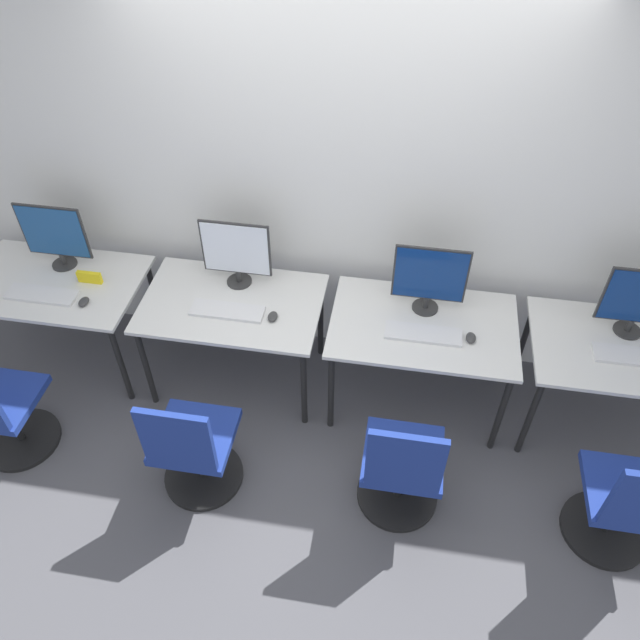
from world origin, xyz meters
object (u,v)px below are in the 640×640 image
(mouse_left, at_px, (273,317))
(keyboard_right, at_px, (423,334))
(keyboard_left, at_px, (227,311))
(monitor_far_left, at_px, (54,235))
(mouse_right, at_px, (471,338))
(keyboard_far_right, at_px, (634,356))
(monitor_right, at_px, (430,278))
(mouse_far_left, at_px, (84,302))
(office_chair_left, at_px, (194,450))
(monitor_left, at_px, (236,252))
(keyboard_far_left, at_px, (42,295))
(office_chair_right, at_px, (402,470))
(office_chair_far_right, at_px, (625,507))

(mouse_left, xyz_separation_m, keyboard_right, (0.92, 0.01, -0.01))
(keyboard_left, bearing_deg, monitor_far_left, 167.37)
(mouse_left, relative_size, mouse_right, 1.00)
(monitor_far_left, xyz_separation_m, keyboard_far_right, (3.63, -0.25, -0.24))
(keyboard_right, bearing_deg, monitor_right, 90.00)
(mouse_far_left, xyz_separation_m, monitor_right, (2.12, 0.32, 0.23))
(mouse_left, bearing_deg, monitor_far_left, 169.38)
(keyboard_far_right, bearing_deg, keyboard_right, -179.21)
(office_chair_left, relative_size, keyboard_far_right, 1.94)
(monitor_right, height_order, keyboard_far_right, monitor_right)
(mouse_left, bearing_deg, monitor_right, 15.24)
(monitor_left, height_order, keyboard_far_right, monitor_left)
(monitor_left, xyz_separation_m, keyboard_far_right, (2.42, -0.27, -0.24))
(mouse_left, distance_m, office_chair_left, 0.92)
(keyboard_left, bearing_deg, keyboard_far_left, -177.60)
(mouse_left, distance_m, office_chair_right, 1.19)
(monitor_left, height_order, office_chair_right, monitor_left)
(office_chair_left, height_order, mouse_right, office_chair_left)
(mouse_far_left, relative_size, keyboard_left, 0.20)
(monitor_right, bearing_deg, mouse_left, -164.76)
(monitor_left, xyz_separation_m, monitor_right, (1.21, -0.05, 0.00))
(monitor_left, relative_size, keyboard_left, 1.01)
(mouse_right, bearing_deg, office_chair_right, -113.64)
(mouse_left, height_order, office_chair_left, office_chair_left)
(keyboard_far_left, distance_m, keyboard_far_right, 3.63)
(keyboard_left, height_order, office_chair_far_right, office_chair_far_right)
(mouse_right, relative_size, office_chair_right, 0.10)
(monitor_left, xyz_separation_m, office_chair_far_right, (2.35, -1.06, -0.59))
(keyboard_far_left, distance_m, mouse_right, 2.70)
(keyboard_far_left, distance_m, office_chair_right, 2.50)
(keyboard_far_left, height_order, keyboard_right, same)
(monitor_left, xyz_separation_m, office_chair_right, (1.17, -1.03, -0.59))
(mouse_far_left, relative_size, office_chair_left, 0.10)
(monitor_right, bearing_deg, mouse_right, -39.92)
(keyboard_far_left, height_order, monitor_right, monitor_right)
(mouse_right, relative_size, keyboard_far_right, 0.20)
(monitor_far_left, distance_m, keyboard_left, 1.26)
(office_chair_left, relative_size, office_chair_far_right, 1.00)
(keyboard_right, height_order, keyboard_far_right, same)
(mouse_left, height_order, keyboard_right, mouse_left)
(monitor_far_left, bearing_deg, office_chair_far_right, -16.21)
(keyboard_right, height_order, office_chair_right, office_chair_right)
(monitor_far_left, relative_size, office_chair_left, 0.52)
(office_chair_right, distance_m, office_chair_far_right, 1.19)
(keyboard_left, bearing_deg, mouse_right, 0.24)
(office_chair_left, bearing_deg, monitor_right, 40.29)
(mouse_left, relative_size, keyboard_right, 0.20)
(office_chair_right, height_order, office_chair_far_right, same)
(monitor_far_left, relative_size, mouse_left, 5.16)
(keyboard_left, xyz_separation_m, mouse_left, (0.29, -0.01, 0.01))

